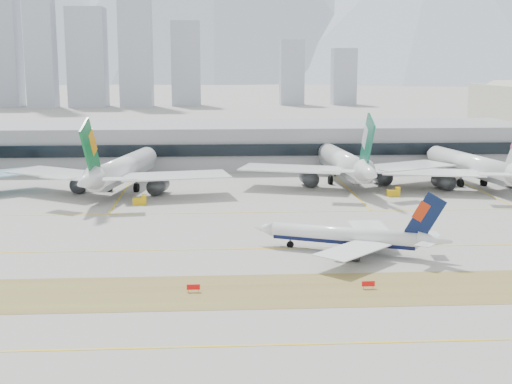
{
  "coord_description": "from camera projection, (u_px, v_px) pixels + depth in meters",
  "views": [
    {
      "loc": [
        -3.09,
        -145.25,
        37.79
      ],
      "look_at": [
        6.81,
        18.0,
        7.5
      ],
      "focal_mm": 50.0,
      "sensor_mm": 36.0,
      "label": 1
    }
  ],
  "objects": [
    {
      "name": "city_skyline",
      "position": [
        84.0,
        45.0,
        579.22
      ],
      "size": [
        342.0,
        49.8,
        140.0
      ],
      "color": "#9DA3B2",
      "rests_on": "ground"
    },
    {
      "name": "widebody_eva",
      "position": [
        121.0,
        171.0,
        206.13
      ],
      "size": [
        65.99,
        65.52,
        23.99
      ],
      "rotation": [
        0.0,
        0.0,
        1.37
      ],
      "color": "white",
      "rests_on": "ground"
    },
    {
      "name": "hold_sign_left",
      "position": [
        193.0,
        287.0,
        117.66
      ],
      "size": [
        2.2,
        0.15,
        1.35
      ],
      "color": "red",
      "rests_on": "ground"
    },
    {
      "name": "taxiing_airliner",
      "position": [
        351.0,
        237.0,
        141.5
      ],
      "size": [
        38.11,
        32.29,
        13.51
      ],
      "rotation": [
        0.0,
        0.0,
        2.74
      ],
      "color": "white",
      "rests_on": "ground"
    },
    {
      "name": "apron_markings",
      "position": [
        238.0,
        343.0,
        96.67
      ],
      "size": [
        360.0,
        122.22,
        0.06
      ],
      "color": "brown",
      "rests_on": "ground"
    },
    {
      "name": "gse_b",
      "position": [
        140.0,
        201.0,
        189.36
      ],
      "size": [
        3.55,
        2.0,
        2.6
      ],
      "color": "#DEAB0B",
      "rests_on": "ground"
    },
    {
      "name": "terminal",
      "position": [
        222.0,
        144.0,
        260.97
      ],
      "size": [
        280.0,
        43.1,
        15.0
      ],
      "color": "gray",
      "rests_on": "ground"
    },
    {
      "name": "gse_c",
      "position": [
        394.0,
        192.0,
        201.06
      ],
      "size": [
        3.55,
        2.0,
        2.6
      ],
      "color": "#DEAB0B",
      "rests_on": "ground"
    },
    {
      "name": "widebody_cathay",
      "position": [
        345.0,
        164.0,
        218.85
      ],
      "size": [
        67.61,
        66.28,
        24.15
      ],
      "rotation": [
        0.0,
        0.0,
        1.64
      ],
      "color": "white",
      "rests_on": "ground"
    },
    {
      "name": "widebody_china_air",
      "position": [
        475.0,
        167.0,
        214.79
      ],
      "size": [
        63.38,
        62.74,
        22.91
      ],
      "rotation": [
        0.0,
        0.0,
        1.74
      ],
      "color": "white",
      "rests_on": "ground"
    },
    {
      "name": "hold_sign_right",
      "position": [
        368.0,
        284.0,
        119.41
      ],
      "size": [
        2.2,
        0.15,
        1.35
      ],
      "color": "red",
      "rests_on": "ground"
    },
    {
      "name": "ground",
      "position": [
        229.0,
        243.0,
        149.62
      ],
      "size": [
        3000.0,
        3000.0,
        0.0
      ],
      "primitive_type": "plane",
      "color": "gray",
      "rests_on": "ground"
    }
  ]
}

